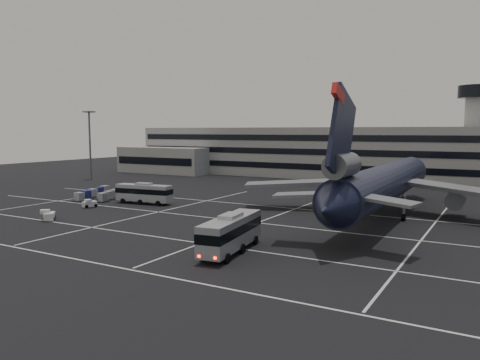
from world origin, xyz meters
name	(u,v)px	position (x,y,z in m)	size (l,w,h in m)	color
ground	(173,220)	(0.00, 0.00, 0.00)	(260.00, 260.00, 0.00)	black
lane_markings	(181,219)	(0.95, 0.72, 0.01)	(90.00, 55.62, 0.01)	silver
terminal	(321,153)	(-2.95, 71.14, 6.93)	(125.00, 26.00, 24.00)	gray
hills	(442,188)	(17.99, 170.00, -12.07)	(352.00, 180.00, 44.00)	#38332B
lightpole_left	(90,136)	(-55.00, 35.00, 11.82)	(2.40, 2.40, 18.28)	slate
trijet_main	(384,183)	(26.60, 17.25, 5.25)	(47.45, 57.53, 18.08)	black
bus_near	(231,231)	(17.04, -11.76, 2.29)	(4.38, 12.13, 4.19)	#9A9EA2
bus_far	(144,192)	(-13.84, 9.49, 2.07)	(10.92, 3.73, 3.78)	#9A9EA2
tug_a	(89,204)	(-19.26, 1.70, 0.64)	(2.01, 2.55, 1.45)	silver
tug_b	(49,216)	(-15.20, -9.51, 0.71)	(2.82, 2.83, 1.61)	silver
uld_cluster	(104,193)	(-26.04, 11.57, 0.82)	(10.48, 14.25, 1.68)	#2D2D30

